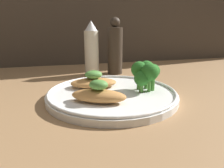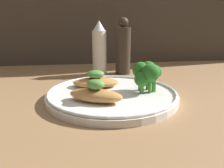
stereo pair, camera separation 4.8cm
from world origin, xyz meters
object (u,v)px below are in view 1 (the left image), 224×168
object	(u,v)px
broccoli_bunch	(146,72)
sauce_bottle	(92,50)
pepper_grinder	(115,49)
plate	(112,94)

from	to	relation	value
broccoli_bunch	sauce_bottle	bearing A→B (deg)	108.81
broccoli_bunch	pepper_grinder	distance (cm)	24.45
sauce_bottle	plate	bearing A→B (deg)	-88.79
plate	pepper_grinder	xyz separation A→B (cm)	(7.20, 24.04, 7.20)
pepper_grinder	plate	bearing A→B (deg)	-106.67
broccoli_bunch	sauce_bottle	xyz separation A→B (cm)	(-8.28, 24.32, 2.45)
pepper_grinder	sauce_bottle	bearing A→B (deg)	-180.00
plate	broccoli_bunch	bearing A→B (deg)	-2.03
plate	sauce_bottle	world-z (taller)	sauce_bottle
sauce_bottle	broccoli_bunch	bearing A→B (deg)	-71.19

